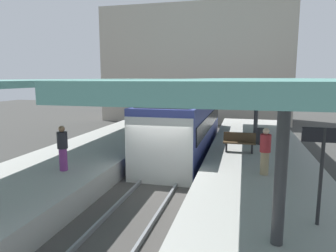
# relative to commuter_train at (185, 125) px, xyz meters

# --- Properties ---
(ground_plane) EXTENTS (80.00, 80.00, 0.00)m
(ground_plane) POSITION_rel_commuter_train_xyz_m (0.00, -5.12, -1.73)
(ground_plane) COLOR #383835
(platform_left) EXTENTS (4.40, 28.00, 1.00)m
(platform_left) POSITION_rel_commuter_train_xyz_m (-3.80, -5.12, -1.23)
(platform_left) COLOR #9E9E99
(platform_left) RESTS_ON ground_plane
(platform_right) EXTENTS (4.40, 28.00, 1.00)m
(platform_right) POSITION_rel_commuter_train_xyz_m (3.80, -5.12, -1.23)
(platform_right) COLOR #9E9E99
(platform_right) RESTS_ON ground_plane
(track_ballast) EXTENTS (3.20, 28.00, 0.20)m
(track_ballast) POSITION_rel_commuter_train_xyz_m (0.00, -5.12, -1.63)
(track_ballast) COLOR #423F3D
(track_ballast) RESTS_ON ground_plane
(rail_near_side) EXTENTS (0.08, 28.00, 0.14)m
(rail_near_side) POSITION_rel_commuter_train_xyz_m (-0.72, -5.12, -1.46)
(rail_near_side) COLOR slate
(rail_near_side) RESTS_ON track_ballast
(rail_far_side) EXTENTS (0.08, 28.00, 0.14)m
(rail_far_side) POSITION_rel_commuter_train_xyz_m (0.72, -5.12, -1.46)
(rail_far_side) COLOR slate
(rail_far_side) RESTS_ON track_ballast
(commuter_train) EXTENTS (2.78, 10.54, 3.10)m
(commuter_train) POSITION_rel_commuter_train_xyz_m (0.00, 0.00, 0.00)
(commuter_train) COLOR #38428C
(commuter_train) RESTS_ON track_ballast
(canopy_left) EXTENTS (4.18, 21.00, 3.19)m
(canopy_left) POSITION_rel_commuter_train_xyz_m (-3.80, -3.72, 2.35)
(canopy_left) COLOR #333335
(canopy_left) RESTS_ON platform_left
(canopy_right) EXTENTS (4.18, 21.00, 3.24)m
(canopy_right) POSITION_rel_commuter_train_xyz_m (3.80, -3.72, 2.39)
(canopy_right) COLOR #333335
(canopy_right) RESTS_ON platform_right
(platform_bench) EXTENTS (1.40, 0.41, 0.86)m
(platform_bench) POSITION_rel_commuter_train_xyz_m (2.94, -2.44, -0.26)
(platform_bench) COLOR black
(platform_bench) RESTS_ON platform_right
(platform_sign) EXTENTS (0.90, 0.08, 2.21)m
(platform_sign) POSITION_rel_commuter_train_xyz_m (4.77, -8.96, 0.90)
(platform_sign) COLOR #262628
(platform_sign) RESTS_ON platform_right
(litter_bin) EXTENTS (0.44, 0.44, 0.80)m
(litter_bin) POSITION_rel_commuter_train_xyz_m (3.93, -0.54, -0.33)
(litter_bin) COLOR #2D2D30
(litter_bin) RESTS_ON platform_right
(passenger_near_bench) EXTENTS (0.36, 0.36, 1.61)m
(passenger_near_bench) POSITION_rel_commuter_train_xyz_m (-3.07, -6.76, 0.11)
(passenger_near_bench) COLOR #7A337A
(passenger_near_bench) RESTS_ON platform_left
(passenger_mid_platform) EXTENTS (0.36, 0.36, 1.61)m
(passenger_mid_platform) POSITION_rel_commuter_train_xyz_m (3.83, -5.51, 0.11)
(passenger_mid_platform) COLOR #998460
(passenger_mid_platform) RESTS_ON platform_right
(station_building_backdrop) EXTENTS (18.00, 6.00, 11.00)m
(station_building_backdrop) POSITION_rel_commuter_train_xyz_m (-1.75, 14.88, 3.77)
(station_building_backdrop) COLOR #A89E8E
(station_building_backdrop) RESTS_ON ground_plane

